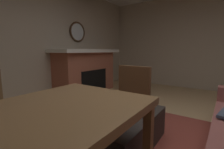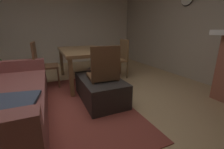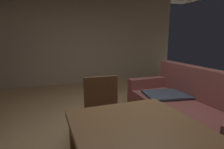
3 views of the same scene
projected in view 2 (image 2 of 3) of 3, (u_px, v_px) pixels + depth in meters
name	position (u px, v px, depth m)	size (l,w,h in m)	color
floor	(73.00, 110.00, 2.21)	(8.62, 8.62, 0.00)	tan
wall_back_fireplace_side	(217.00, 19.00, 2.98)	(7.58, 0.12, 2.72)	#B7A893
wall_right_window_side	(51.00, 24.00, 4.96)	(0.12, 6.29, 2.72)	beige
area_rug	(61.00, 107.00, 2.30)	(2.60, 2.00, 0.01)	brown
ottoman_coffee_table	(100.00, 89.00, 2.50)	(1.07, 0.61, 0.39)	#2D2826
tv_remote	(95.00, 75.00, 2.55)	(0.05, 0.16, 0.02)	black
dining_table	(85.00, 53.00, 3.31)	(1.61, 1.00, 0.74)	brown
dining_chair_west	(104.00, 72.00, 2.30)	(0.47, 0.47, 0.93)	brown
dining_chair_north	(42.00, 62.00, 3.00)	(0.47, 0.47, 0.93)	brown
dining_chair_south	(120.00, 56.00, 3.70)	(0.46, 0.46, 0.93)	brown
small_dog	(97.00, 75.00, 3.32)	(0.29, 0.50, 0.33)	silver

